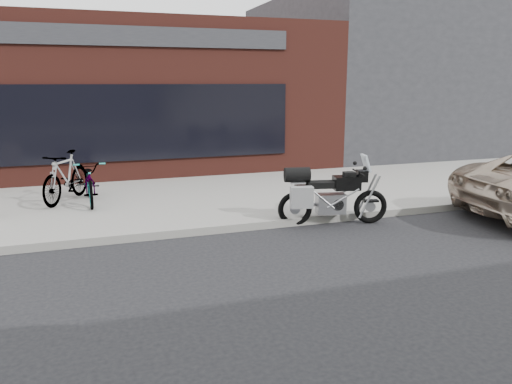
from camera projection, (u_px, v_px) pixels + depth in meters
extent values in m
plane|color=black|center=(333.00, 331.00, 5.65)|extent=(120.00, 120.00, 0.00)
cube|color=gray|center=(200.00, 195.00, 12.11)|extent=(44.00, 6.00, 0.15)
cube|color=#52211A|center=(99.00, 97.00, 17.48)|extent=(14.00, 10.00, 4.50)
cube|color=black|center=(106.00, 123.00, 12.95)|extent=(10.00, 0.08, 2.00)
cube|color=#26272B|center=(100.00, 35.00, 12.47)|extent=(10.00, 0.08, 0.50)
cube|color=#26272B|center=(394.00, 76.00, 21.08)|extent=(10.00, 10.00, 6.00)
torus|color=black|center=(295.00, 209.00, 9.72)|extent=(0.69, 0.25, 0.68)
torus|color=black|center=(370.00, 207.00, 9.90)|extent=(0.69, 0.25, 0.68)
cube|color=#B7B7BC|center=(331.00, 203.00, 9.78)|extent=(0.61, 0.41, 0.39)
cube|color=black|center=(346.00, 183.00, 9.73)|extent=(0.56, 0.42, 0.26)
cube|color=black|center=(321.00, 184.00, 9.68)|extent=(0.60, 0.39, 0.12)
cube|color=black|center=(303.00, 189.00, 9.65)|extent=(0.34, 0.28, 0.14)
cube|color=black|center=(362.00, 176.00, 9.74)|extent=(0.23, 0.28, 0.22)
cube|color=silver|center=(366.00, 163.00, 9.69)|extent=(0.20, 0.33, 0.34)
cylinder|color=black|center=(359.00, 172.00, 9.72)|extent=(0.18, 0.70, 0.03)
cube|color=#B7B7BC|center=(297.00, 182.00, 9.61)|extent=(0.34, 0.36, 0.03)
cube|color=gray|center=(302.00, 197.00, 9.41)|extent=(0.45, 0.27, 0.41)
cylinder|color=black|center=(297.00, 175.00, 9.58)|extent=(0.54, 0.38, 0.28)
cylinder|color=#B7B7BC|center=(308.00, 206.00, 9.91)|extent=(0.57, 0.20, 0.20)
imported|color=gray|center=(90.00, 181.00, 10.90)|extent=(0.69, 1.85, 0.96)
imported|color=gray|center=(66.00, 177.00, 11.01)|extent=(1.34, 1.89, 1.12)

